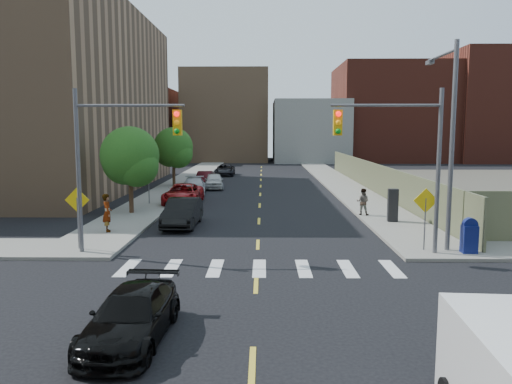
{
  "coord_description": "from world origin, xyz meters",
  "views": [
    {
      "loc": [
        0.24,
        -14.69,
        5.32
      ],
      "look_at": [
        -0.14,
        11.73,
        2.0
      ],
      "focal_mm": 35.0,
      "sensor_mm": 36.0,
      "label": 1
    }
  ],
  "objects_px": {
    "mailbox": "(469,236)",
    "pedestrian_east": "(363,202)",
    "parked_car_maroon": "(204,178)",
    "black_sedan": "(132,316)",
    "parked_car_blue": "(181,215)",
    "pedestrian_west": "(107,213)",
    "parked_car_white": "(214,181)",
    "parked_car_red": "(183,194)",
    "parked_car_grey": "(225,170)",
    "parked_car_silver": "(194,186)",
    "payphone": "(393,205)",
    "parked_car_black": "(183,213)"
  },
  "relations": [
    {
      "from": "parked_car_silver",
      "to": "pedestrian_west",
      "type": "distance_m",
      "value": 16.24
    },
    {
      "from": "parked_car_blue",
      "to": "pedestrian_west",
      "type": "distance_m",
      "value": 4.08
    },
    {
      "from": "parked_car_grey",
      "to": "pedestrian_west",
      "type": "distance_m",
      "value": 33.08
    },
    {
      "from": "parked_car_blue",
      "to": "pedestrian_east",
      "type": "bearing_deg",
      "value": 15.14
    },
    {
      "from": "pedestrian_west",
      "to": "parked_car_maroon",
      "type": "bearing_deg",
      "value": -27.15
    },
    {
      "from": "parked_car_silver",
      "to": "payphone",
      "type": "height_order",
      "value": "payphone"
    },
    {
      "from": "parked_car_red",
      "to": "parked_car_silver",
      "type": "relative_size",
      "value": 1.12
    },
    {
      "from": "pedestrian_west",
      "to": "mailbox",
      "type": "bearing_deg",
      "value": -125.91
    },
    {
      "from": "parked_car_blue",
      "to": "parked_car_silver",
      "type": "xyz_separation_m",
      "value": [
        -1.2,
        13.84,
        0.05
      ]
    },
    {
      "from": "parked_car_red",
      "to": "pedestrian_east",
      "type": "height_order",
      "value": "pedestrian_east"
    },
    {
      "from": "parked_car_silver",
      "to": "parked_car_red",
      "type": "bearing_deg",
      "value": -95.97
    },
    {
      "from": "mailbox",
      "to": "parked_car_white",
      "type": "bearing_deg",
      "value": 118.58
    },
    {
      "from": "mailbox",
      "to": "parked_car_blue",
      "type": "bearing_deg",
      "value": 154.14
    },
    {
      "from": "parked_car_blue",
      "to": "parked_car_red",
      "type": "bearing_deg",
      "value": 97.82
    },
    {
      "from": "parked_car_black",
      "to": "parked_car_maroon",
      "type": "distance_m",
      "value": 21.37
    },
    {
      "from": "parked_car_white",
      "to": "mailbox",
      "type": "distance_m",
      "value": 27.4
    },
    {
      "from": "pedestrian_west",
      "to": "parked_car_silver",
      "type": "bearing_deg",
      "value": -29.56
    },
    {
      "from": "parked_car_white",
      "to": "pedestrian_east",
      "type": "height_order",
      "value": "pedestrian_east"
    },
    {
      "from": "parked_car_blue",
      "to": "parked_car_black",
      "type": "xyz_separation_m",
      "value": [
        0.1,
        -0.05,
        0.15
      ]
    },
    {
      "from": "parked_car_blue",
      "to": "pedestrian_east",
      "type": "distance_m",
      "value": 11.01
    },
    {
      "from": "parked_car_grey",
      "to": "pedestrian_east",
      "type": "bearing_deg",
      "value": -69.44
    },
    {
      "from": "parked_car_blue",
      "to": "parked_car_silver",
      "type": "bearing_deg",
      "value": 94.51
    },
    {
      "from": "black_sedan",
      "to": "parked_car_black",
      "type": "bearing_deg",
      "value": 97.21
    },
    {
      "from": "parked_car_blue",
      "to": "pedestrian_west",
      "type": "height_order",
      "value": "pedestrian_west"
    },
    {
      "from": "parked_car_white",
      "to": "parked_car_grey",
      "type": "bearing_deg",
      "value": 85.21
    },
    {
      "from": "parked_car_black",
      "to": "pedestrian_east",
      "type": "xyz_separation_m",
      "value": [
        10.5,
        3.0,
        0.19
      ]
    },
    {
      "from": "parked_car_white",
      "to": "parked_car_silver",
      "type": "bearing_deg",
      "value": -113.57
    },
    {
      "from": "parked_car_maroon",
      "to": "mailbox",
      "type": "distance_m",
      "value": 31.22
    },
    {
      "from": "parked_car_maroon",
      "to": "black_sedan",
      "type": "height_order",
      "value": "black_sedan"
    },
    {
      "from": "black_sedan",
      "to": "pedestrian_east",
      "type": "relative_size",
      "value": 2.73
    },
    {
      "from": "parked_car_white",
      "to": "mailbox",
      "type": "xyz_separation_m",
      "value": [
        13.13,
        -24.05,
        0.17
      ]
    },
    {
      "from": "parked_car_black",
      "to": "black_sedan",
      "type": "relative_size",
      "value": 1.06
    },
    {
      "from": "mailbox",
      "to": "pedestrian_east",
      "type": "bearing_deg",
      "value": 105.64
    },
    {
      "from": "parked_car_red",
      "to": "black_sedan",
      "type": "xyz_separation_m",
      "value": [
        2.42,
        -23.31,
        -0.08
      ]
    },
    {
      "from": "pedestrian_east",
      "to": "parked_car_silver",
      "type": "bearing_deg",
      "value": -22.93
    },
    {
      "from": "parked_car_grey",
      "to": "parked_car_silver",
      "type": "bearing_deg",
      "value": -94.63
    },
    {
      "from": "parked_car_white",
      "to": "pedestrian_west",
      "type": "distance_m",
      "value": 20.21
    },
    {
      "from": "parked_car_red",
      "to": "pedestrian_west",
      "type": "bearing_deg",
      "value": -100.47
    },
    {
      "from": "parked_car_white",
      "to": "pedestrian_east",
      "type": "bearing_deg",
      "value": -59.25
    },
    {
      "from": "black_sedan",
      "to": "parked_car_maroon",
      "type": "bearing_deg",
      "value": 96.75
    },
    {
      "from": "parked_car_blue",
      "to": "parked_car_white",
      "type": "distance_m",
      "value": 17.66
    },
    {
      "from": "mailbox",
      "to": "parked_car_red",
      "type": "bearing_deg",
      "value": 134.49
    },
    {
      "from": "black_sedan",
      "to": "pedestrian_east",
      "type": "height_order",
      "value": "pedestrian_east"
    },
    {
      "from": "payphone",
      "to": "pedestrian_west",
      "type": "xyz_separation_m",
      "value": [
        -15.24,
        -3.09,
        0.05
      ]
    },
    {
      "from": "parked_car_grey",
      "to": "mailbox",
      "type": "height_order",
      "value": "mailbox"
    },
    {
      "from": "parked_car_red",
      "to": "pedestrian_west",
      "type": "height_order",
      "value": "pedestrian_west"
    },
    {
      "from": "parked_car_blue",
      "to": "payphone",
      "type": "xyz_separation_m",
      "value": [
        11.87,
        0.84,
        0.45
      ]
    },
    {
      "from": "parked_car_black",
      "to": "parked_car_maroon",
      "type": "bearing_deg",
      "value": 94.74
    },
    {
      "from": "parked_car_maroon",
      "to": "parked_car_grey",
      "type": "height_order",
      "value": "parked_car_grey"
    },
    {
      "from": "pedestrian_east",
      "to": "black_sedan",
      "type": "bearing_deg",
      "value": 82.24
    }
  ]
}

